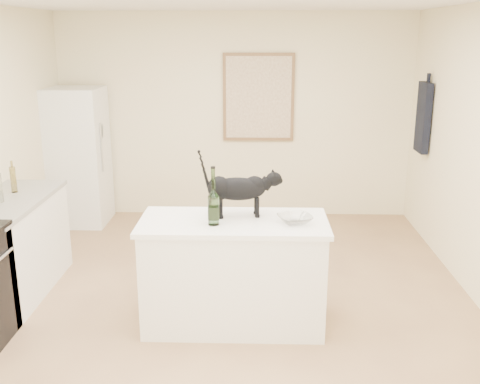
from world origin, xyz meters
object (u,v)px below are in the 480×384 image
object	(u,v)px
fridge	(78,157)
black_cat	(237,192)
wine_bottle	(213,199)
glass_bowl	(295,219)

from	to	relation	value
fridge	black_cat	distance (m)	3.22
fridge	wine_bottle	size ratio (longest dim) A/B	4.16
wine_bottle	glass_bowl	size ratio (longest dim) A/B	1.56
glass_bowl	black_cat	bearing A→B (deg)	160.89
fridge	wine_bottle	world-z (taller)	fridge
wine_bottle	fridge	bearing A→B (deg)	125.56
black_cat	wine_bottle	size ratio (longest dim) A/B	1.44
black_cat	glass_bowl	xyz separation A→B (m)	(0.45, -0.16, -0.17)
fridge	black_cat	world-z (taller)	fridge
black_cat	wine_bottle	bearing A→B (deg)	-136.94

